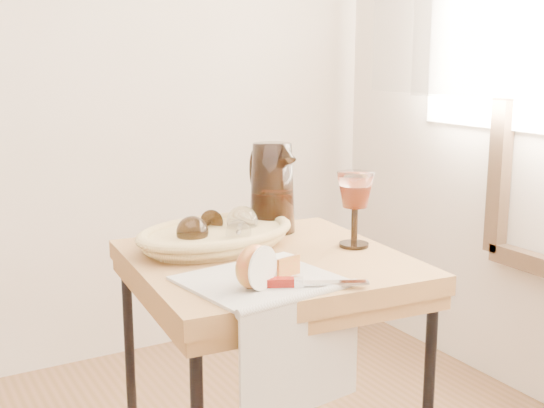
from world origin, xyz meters
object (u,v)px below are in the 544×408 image
goblet_lying_a (201,227)px  wine_goblet (355,209)px  table_knife (303,281)px  apple_half (253,266)px  bread_basket (216,238)px  goblet_lying_b (241,226)px  side_table (268,408)px  pitcher (272,188)px  tea_towel (260,280)px

goblet_lying_a → wine_goblet: bearing=110.9°
table_knife → apple_half: bearing=-177.7°
bread_basket → goblet_lying_a: (-0.03, 0.02, 0.02)m
goblet_lying_a → apple_half: bearing=42.2°
goblet_lying_b → wine_goblet: (0.22, -0.13, 0.04)m
apple_half → side_table: bearing=29.3°
pitcher → wine_goblet: (0.09, -0.22, -0.02)m
tea_towel → table_knife: 0.09m
tea_towel → table_knife: (0.05, -0.08, 0.01)m
wine_goblet → apple_half: (-0.34, -0.15, -0.04)m
goblet_lying_a → table_knife: (0.05, -0.36, -0.03)m
goblet_lying_b → pitcher: pitcher is taller
pitcher → apple_half: pitcher is taller
side_table → bread_basket: bread_basket is taller
tea_towel → wine_goblet: 0.34m
tea_towel → goblet_lying_b: (0.08, 0.24, 0.05)m
wine_goblet → pitcher: bearing=112.6°
bread_basket → goblet_lying_b: size_ratio=2.90×
apple_half → tea_towel: bearing=22.0°
side_table → tea_towel: size_ratio=2.62×
side_table → table_knife: table_knife is taller
side_table → wine_goblet: bearing=-7.5°
wine_goblet → table_knife: (-0.26, -0.19, -0.07)m
goblet_lying_b → pitcher: size_ratio=0.46×
goblet_lying_b → table_knife: goblet_lying_b is taller
side_table → table_knife: bearing=-102.5°
table_knife → tea_towel: bearing=149.3°
tea_towel → bread_basket: 0.27m
side_table → pitcher: bearing=57.6°
goblet_lying_b → table_knife: 0.32m
side_table → goblet_lying_b: goblet_lying_b is taller
bread_basket → table_knife: (0.02, -0.34, -0.01)m
bread_basket → goblet_lying_a: bearing=141.6°
tea_towel → goblet_lying_b: goblet_lying_b is taller
side_table → goblet_lying_a: goblet_lying_a is taller
goblet_lying_a → apple_half: 0.32m
table_knife → side_table: bearing=104.2°
tea_towel → pitcher: (0.22, 0.33, 0.11)m
tea_towel → goblet_lying_b: 0.26m
bread_basket → pitcher: pitcher is taller
goblet_lying_a → pitcher: size_ratio=0.45×
table_knife → pitcher: bearing=94.2°
wine_goblet → apple_half: size_ratio=1.95×
tea_towel → table_knife: size_ratio=1.22×
bread_basket → apple_half: size_ratio=3.86×
pitcher → table_knife: bearing=-105.5°
pitcher → wine_goblet: 0.24m
wine_goblet → table_knife: 0.33m
goblet_lying_b → apple_half: size_ratio=1.33×
tea_towel → bread_basket: bearing=75.4°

